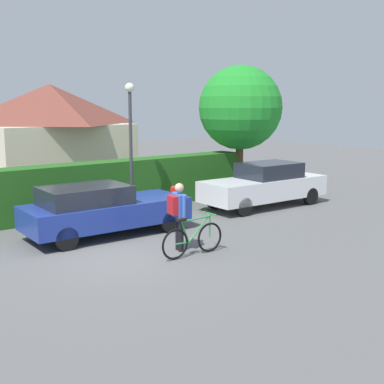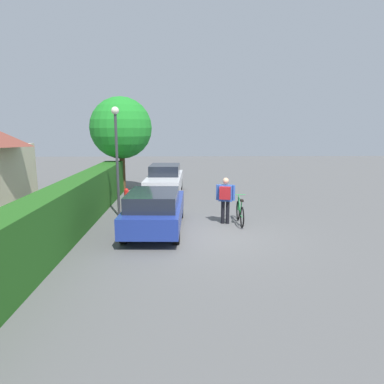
# 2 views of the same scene
# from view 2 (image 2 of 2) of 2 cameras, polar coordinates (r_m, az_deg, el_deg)

# --- Properties ---
(ground_plane) EXTENTS (60.00, 60.00, 0.00)m
(ground_plane) POSITION_cam_2_polar(r_m,az_deg,el_deg) (11.02, 2.42, -7.13)
(ground_plane) COLOR #595959
(hedge_row) EXTENTS (15.26, 0.90, 1.63)m
(hedge_row) POSITION_cam_2_polar(r_m,az_deg,el_deg) (11.34, -19.80, -2.96)
(hedge_row) COLOR #225A1A
(hedge_row) RESTS_ON ground
(parked_car_near) EXTENTS (4.42, 1.88, 1.38)m
(parked_car_near) POSITION_cam_2_polar(r_m,az_deg,el_deg) (11.42, -6.09, -2.80)
(parked_car_near) COLOR navy
(parked_car_near) RESTS_ON ground
(parked_car_far) EXTENTS (4.62, 1.80, 1.49)m
(parked_car_far) POSITION_cam_2_polar(r_m,az_deg,el_deg) (17.49, -4.49, 2.02)
(parked_car_far) COLOR silver
(parked_car_far) RESTS_ON ground
(bicycle) EXTENTS (1.71, 0.50, 0.95)m
(bicycle) POSITION_cam_2_polar(r_m,az_deg,el_deg) (12.36, 7.88, -3.35)
(bicycle) COLOR black
(bicycle) RESTS_ON ground
(person_rider) EXTENTS (0.43, 0.65, 1.63)m
(person_rider) POSITION_cam_2_polar(r_m,az_deg,el_deg) (12.13, 5.49, -0.68)
(person_rider) COLOR black
(person_rider) RESTS_ON ground
(street_lamp) EXTENTS (0.28, 0.28, 4.08)m
(street_lamp) POSITION_cam_2_polar(r_m,az_deg,el_deg) (13.19, -12.27, 7.31)
(street_lamp) COLOR #38383D
(street_lamp) RESTS_ON ground
(tree_kerbside) EXTENTS (3.16, 3.16, 4.89)m
(tree_kerbside) POSITION_cam_2_polar(r_m,az_deg,el_deg) (18.49, -11.56, 10.22)
(tree_kerbside) COLOR brown
(tree_kerbside) RESTS_ON ground
(fire_hydrant) EXTENTS (0.20, 0.20, 0.81)m
(fire_hydrant) POSITION_cam_2_polar(r_m,az_deg,el_deg) (14.99, -10.66, -0.89)
(fire_hydrant) COLOR red
(fire_hydrant) RESTS_ON ground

